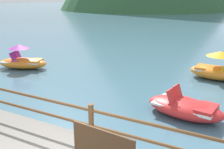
{
  "coord_description": "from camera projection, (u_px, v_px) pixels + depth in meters",
  "views": [
    {
      "loc": [
        2.8,
        -2.79,
        3.63
      ],
      "look_at": [
        -1.28,
        5.0,
        0.9
      ],
      "focal_mm": 41.05,
      "sensor_mm": 36.0,
      "label": 1
    }
  ],
  "objects": [
    {
      "name": "pedal_boat_0",
      "position": [
        185.0,
        107.0,
        7.97
      ],
      "size": [
        2.55,
        1.6,
        0.87
      ],
      "color": "red",
      "rests_on": "ground"
    },
    {
      "name": "pedal_boat_1",
      "position": [
        216.0,
        70.0,
        11.49
      ],
      "size": [
        2.33,
        1.41,
        1.28
      ],
      "color": "orange",
      "rests_on": "ground"
    },
    {
      "name": "pedal_boat_3",
      "position": [
        23.0,
        61.0,
        13.19
      ],
      "size": [
        2.77,
        1.86,
        1.25
      ],
      "color": "orange",
      "rests_on": "ground"
    },
    {
      "name": "dock_railing",
      "position": [
        91.0,
        119.0,
        5.7
      ],
      "size": [
        23.92,
        0.12,
        0.95
      ],
      "color": "brown",
      "rests_on": "promenade_dock"
    }
  ]
}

